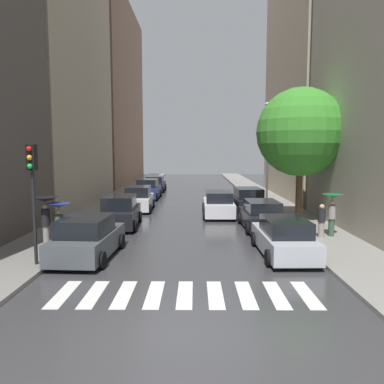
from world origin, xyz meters
The scene contains 23 objects.
ground_plane centered at (0.00, 24.00, -0.02)m, with size 28.00×72.00×0.04m, color #363638.
sidewalk_left centered at (-6.50, 24.00, 0.07)m, with size 3.00×72.00×0.15m, color gray.
sidewalk_right centered at (6.50, 24.00, 0.07)m, with size 3.00×72.00×0.15m, color gray.
crosswalk_stripes centered at (0.00, 2.35, 0.01)m, with size 7.65×2.20×0.01m.
building_left_mid centered at (-11.00, 21.75, 12.33)m, with size 6.00×16.01×24.65m, color #B2A38C.
building_left_far centered at (-11.00, 41.70, 11.43)m, with size 6.00×21.97×22.85m, color #8C6B56.
building_right_mid centered at (11.00, 26.18, 11.21)m, with size 6.00×15.48×22.41m, color #B2A38C.
parked_car_left_nearest centered at (-3.96, 6.20, 0.78)m, with size 2.32×4.47×1.67m.
parked_car_left_second centered at (-3.87, 12.32, 0.83)m, with size 2.25×4.42×1.78m.
parked_car_left_third centered at (-3.70, 18.20, 0.81)m, with size 2.11×4.25×1.74m.
parked_car_left_fourth centered at (-3.86, 24.91, 0.82)m, with size 2.13×4.38×1.76m.
parked_car_left_fifth centered at (-3.88, 31.08, 0.75)m, with size 2.12×4.29×1.59m.
parked_car_right_nearest centered at (3.89, 6.57, 0.73)m, with size 2.12×4.59×1.55m.
parked_car_right_second centered at (3.89, 11.81, 0.74)m, with size 2.19×4.44×1.57m.
parked_car_right_third centered at (3.95, 17.56, 0.79)m, with size 2.30×4.56×1.69m.
car_midroad centered at (1.83, 16.00, 0.76)m, with size 2.09×4.64×1.63m.
pedestrian_foreground centered at (-6.12, 7.55, 1.76)m, with size 1.17×1.17×2.12m.
pedestrian_near_tree centered at (-5.52, 7.50, 1.49)m, with size 0.96×0.96×1.85m.
pedestrian_by_kerb centered at (6.28, 9.24, 0.97)m, with size 0.36×0.36×1.58m.
pedestrian_far_side centered at (6.86, 9.53, 1.59)m, with size 0.96×0.96×2.02m.
street_tree_right centered at (6.42, 13.80, 5.30)m, with size 5.11×5.11×7.71m.
traffic_light_left_corner centered at (-5.45, 4.84, 3.29)m, with size 0.30×0.42×4.30m.
lamp_post_right centered at (5.55, 19.16, 4.45)m, with size 0.60×0.28×7.53m.
Camera 1 is at (0.29, -8.49, 4.24)m, focal length 35.56 mm.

